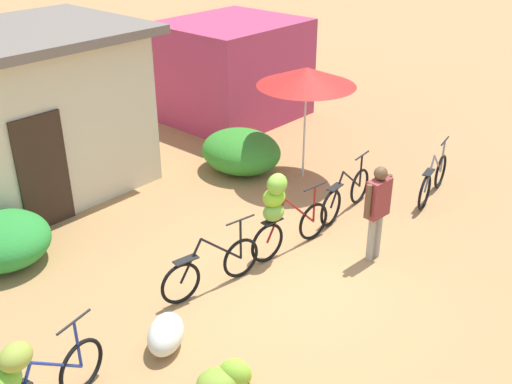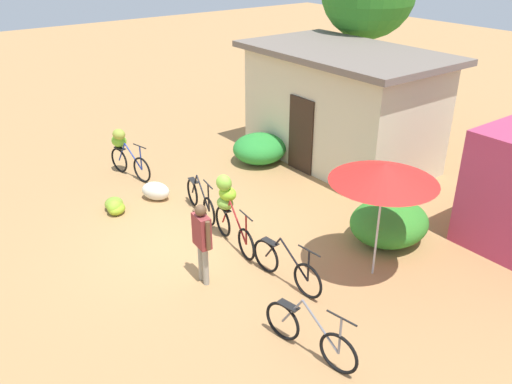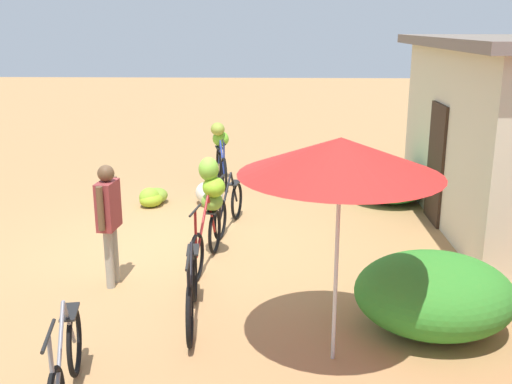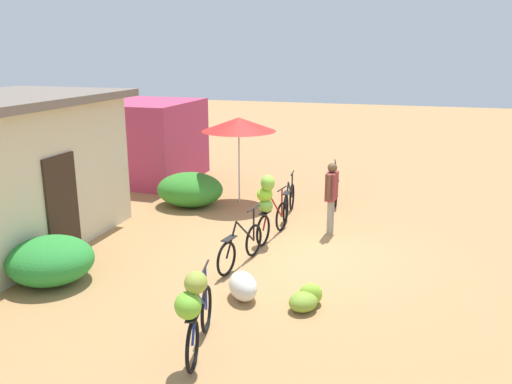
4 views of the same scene
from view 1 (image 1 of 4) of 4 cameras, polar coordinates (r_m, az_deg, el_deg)
The scene contains 13 objects.
ground_plane at distance 9.15m, azimuth 3.41°, elevation -8.17°, with size 60.00×60.00×0.00m, color #AC7E4D.
shop_pink at distance 15.27m, azimuth -2.28°, elevation 11.48°, with size 3.20×2.80×2.41m, color #B3385E.
hedge_bush_front_left at distance 10.08m, azimuth -22.89°, elevation -4.22°, with size 1.43×1.49×0.80m, color #2B8C34.
hedge_bush_front_right at distance 12.34m, azimuth -1.42°, elevation 3.88°, with size 1.49×1.72×0.86m, color #33892B.
market_umbrella at distance 11.56m, azimuth 4.82°, elevation 10.85°, with size 1.91×1.91×2.25m.
bicycle_leftmost at distance 6.88m, azimuth -21.06°, elevation -16.32°, with size 1.62×0.49×1.25m.
bicycle_near_pile at distance 8.75m, azimuth -4.20°, elevation -7.22°, with size 1.67×0.36×0.99m.
bicycle_center_loaded at distance 9.26m, azimuth 2.32°, elevation -1.56°, with size 1.67×0.41×1.47m.
bicycle_by_shop at distance 10.82m, azimuth 8.52°, elevation -0.30°, with size 1.72×0.23×0.96m.
bicycle_rightmost at distance 11.73m, azimuth 16.44°, elevation 1.09°, with size 1.69×0.37×0.99m.
banana_pile_on_ground at distance 7.34m, azimuth -2.74°, elevation -17.15°, with size 0.83×0.62×0.36m.
produce_sack at distance 7.87m, azimuth -8.56°, elevation -13.18°, with size 0.70×0.44×0.44m, color silver.
person_vendor at distance 9.29m, azimuth 11.46°, elevation -1.14°, with size 0.58×0.23×1.58m.
Camera 1 is at (-5.96, -4.55, 5.24)m, focal length 42.18 mm.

